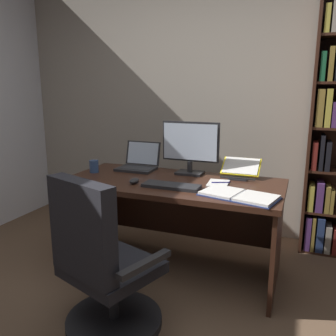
{
  "coord_description": "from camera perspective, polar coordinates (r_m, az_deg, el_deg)",
  "views": [
    {
      "loc": [
        0.73,
        -1.49,
        1.45
      ],
      "look_at": [
        -0.22,
        0.94,
        0.86
      ],
      "focal_mm": 37.65,
      "sensor_mm": 36.0,
      "label": 1
    }
  ],
  "objects": [
    {
      "name": "wall_back",
      "position": [
        3.6,
        9.82,
        11.3
      ],
      "size": [
        5.11,
        0.12,
        2.73
      ],
      "primitive_type": "cube",
      "color": "#A89E8E",
      "rests_on": "ground"
    },
    {
      "name": "monitor",
      "position": [
        2.92,
        3.63,
        3.28
      ],
      "size": [
        0.49,
        0.16,
        0.44
      ],
      "color": "#232326",
      "rests_on": "desk"
    },
    {
      "name": "notepad",
      "position": [
        2.68,
        8.13,
        -2.46
      ],
      "size": [
        0.17,
        0.22,
        0.01
      ],
      "primitive_type": "cube",
      "rotation": [
        0.0,
        0.0,
        0.08
      ],
      "color": "silver",
      "rests_on": "desk"
    },
    {
      "name": "pen",
      "position": [
        2.68,
        8.55,
        -2.31
      ],
      "size": [
        0.13,
        0.06,
        0.01
      ],
      "primitive_type": "cylinder",
      "rotation": [
        0.0,
        1.57,
        0.4
      ],
      "color": "navy",
      "rests_on": "notepad"
    },
    {
      "name": "computer_mouse",
      "position": [
        2.68,
        -5.49,
        -2.09
      ],
      "size": [
        0.06,
        0.1,
        0.04
      ],
      "primitive_type": "ellipsoid",
      "color": "#232326",
      "rests_on": "desk"
    },
    {
      "name": "desk",
      "position": [
        2.87,
        1.19,
        -5.59
      ],
      "size": [
        1.69,
        0.8,
        0.74
      ],
      "color": "#381E14",
      "rests_on": "ground"
    },
    {
      "name": "coffee_mug",
      "position": [
        3.07,
        -11.89,
        0.27
      ],
      "size": [
        0.08,
        0.08,
        0.1
      ],
      "primitive_type": "cylinder",
      "color": "#334C7A",
      "rests_on": "desk"
    },
    {
      "name": "office_chair",
      "position": [
        2.18,
        -10.75,
        -15.82
      ],
      "size": [
        0.7,
        0.62,
        0.98
      ],
      "rotation": [
        0.0,
        0.0,
        -0.34
      ],
      "color": "#232326",
      "rests_on": "ground"
    },
    {
      "name": "laptop",
      "position": [
        3.14,
        -4.81,
        0.72
      ],
      "size": [
        0.33,
        0.29,
        0.23
      ],
      "color": "#232326",
      "rests_on": "desk"
    },
    {
      "name": "open_binder",
      "position": [
        2.39,
        11.39,
        -4.35
      ],
      "size": [
        0.55,
        0.37,
        0.02
      ],
      "rotation": [
        0.0,
        0.0,
        -0.24
      ],
      "color": "navy",
      "rests_on": "desk"
    },
    {
      "name": "reading_stand_with_book",
      "position": [
        2.91,
        11.67,
        -0.07
      ],
      "size": [
        0.3,
        0.25,
        0.14
      ],
      "color": "#232326",
      "rests_on": "desk"
    },
    {
      "name": "keyboard",
      "position": [
        2.56,
        0.52,
        -2.91
      ],
      "size": [
        0.42,
        0.15,
        0.02
      ],
      "primitive_type": "cube",
      "color": "#232326",
      "rests_on": "desk"
    }
  ]
}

